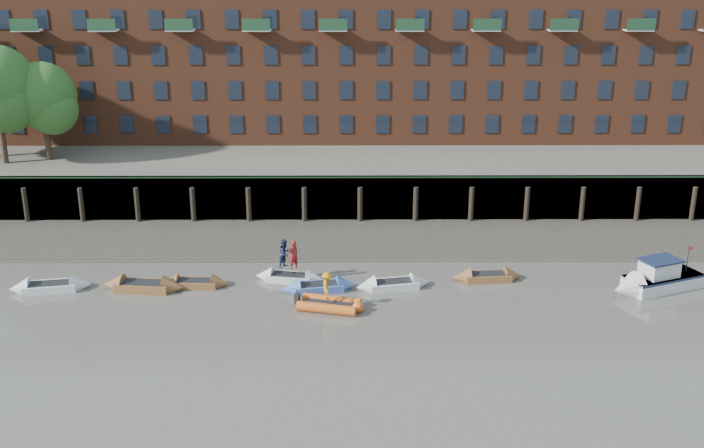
{
  "coord_description": "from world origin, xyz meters",
  "views": [
    {
      "loc": [
        1.16,
        -34.53,
        19.21
      ],
      "look_at": [
        1.38,
        12.0,
        3.2
      ],
      "focal_mm": 42.0,
      "sensor_mm": 36.0,
      "label": 1
    }
  ],
  "objects_px": {
    "rib_tender": "(332,305)",
    "person_rib_crew": "(327,286)",
    "rowboat_6": "(487,277)",
    "person_rower_b": "(285,253)",
    "rowboat_3": "(290,278)",
    "motor_launch": "(650,281)",
    "person_rower_a": "(293,255)",
    "rowboat_1": "(144,286)",
    "rowboat_2": "(195,283)",
    "rowboat_4": "(319,287)",
    "rowboat_0": "(50,287)",
    "rowboat_5": "(393,285)"
  },
  "relations": [
    {
      "from": "rowboat_4",
      "to": "motor_launch",
      "type": "relative_size",
      "value": 0.75
    },
    {
      "from": "rowboat_1",
      "to": "rowboat_2",
      "type": "distance_m",
      "value": 2.95
    },
    {
      "from": "rowboat_0",
      "to": "motor_launch",
      "type": "xyz_separation_m",
      "value": [
        34.79,
        -0.2,
        0.37
      ]
    },
    {
      "from": "rowboat_0",
      "to": "person_rower_a",
      "type": "bearing_deg",
      "value": -4.76
    },
    {
      "from": "rowboat_6",
      "to": "person_rower_b",
      "type": "distance_m",
      "value": 12.19
    },
    {
      "from": "rowboat_4",
      "to": "rowboat_6",
      "type": "bearing_deg",
      "value": -2.1
    },
    {
      "from": "rowboat_3",
      "to": "person_rower_b",
      "type": "xyz_separation_m",
      "value": [
        -0.26,
        0.17,
        1.47
      ]
    },
    {
      "from": "rowboat_4",
      "to": "rowboat_6",
      "type": "height_order",
      "value": "rowboat_4"
    },
    {
      "from": "rowboat_0",
      "to": "motor_launch",
      "type": "bearing_deg",
      "value": -10.28
    },
    {
      "from": "rowboat_2",
      "to": "rowboat_6",
      "type": "relative_size",
      "value": 0.93
    },
    {
      "from": "person_rower_a",
      "to": "person_rower_b",
      "type": "distance_m",
      "value": 0.58
    },
    {
      "from": "rowboat_6",
      "to": "rib_tender",
      "type": "relative_size",
      "value": 1.16
    },
    {
      "from": "rowboat_2",
      "to": "person_rower_b",
      "type": "relative_size",
      "value": 2.3
    },
    {
      "from": "rowboat_4",
      "to": "rowboat_3",
      "type": "bearing_deg",
      "value": 129.44
    },
    {
      "from": "person_rower_b",
      "to": "person_rib_crew",
      "type": "relative_size",
      "value": 1.11
    },
    {
      "from": "rowboat_1",
      "to": "rowboat_2",
      "type": "xyz_separation_m",
      "value": [
        2.91,
        0.5,
        -0.04
      ]
    },
    {
      "from": "rowboat_2",
      "to": "rib_tender",
      "type": "relative_size",
      "value": 1.08
    },
    {
      "from": "rowboat_5",
      "to": "rowboat_2",
      "type": "bearing_deg",
      "value": 167.5
    },
    {
      "from": "person_rib_crew",
      "to": "rib_tender",
      "type": "bearing_deg",
      "value": -98.62
    },
    {
      "from": "rowboat_0",
      "to": "person_rower_b",
      "type": "distance_m",
      "value": 13.72
    },
    {
      "from": "rowboat_0",
      "to": "rowboat_4",
      "type": "bearing_deg",
      "value": -10.32
    },
    {
      "from": "person_rower_a",
      "to": "rowboat_3",
      "type": "bearing_deg",
      "value": -58.14
    },
    {
      "from": "rowboat_0",
      "to": "person_rower_a",
      "type": "relative_size",
      "value": 2.66
    },
    {
      "from": "rowboat_2",
      "to": "rowboat_3",
      "type": "xyz_separation_m",
      "value": [
        5.5,
        0.82,
        0.01
      ]
    },
    {
      "from": "rowboat_3",
      "to": "motor_launch",
      "type": "xyz_separation_m",
      "value": [
        20.97,
        -1.58,
        0.4
      ]
    },
    {
      "from": "rowboat_5",
      "to": "person_rower_b",
      "type": "relative_size",
      "value": 2.63
    },
    {
      "from": "rowboat_4",
      "to": "rowboat_0",
      "type": "bearing_deg",
      "value": 168.85
    },
    {
      "from": "rowboat_1",
      "to": "person_rower_a",
      "type": "distance_m",
      "value": 8.87
    },
    {
      "from": "rowboat_0",
      "to": "rowboat_3",
      "type": "relative_size",
      "value": 1.1
    },
    {
      "from": "rowboat_3",
      "to": "motor_launch",
      "type": "relative_size",
      "value": 0.71
    },
    {
      "from": "rowboat_3",
      "to": "person_rower_a",
      "type": "distance_m",
      "value": 1.52
    },
    {
      "from": "person_rib_crew",
      "to": "rowboat_3",
      "type": "bearing_deg",
      "value": 28.39
    },
    {
      "from": "person_rower_b",
      "to": "rowboat_2",
      "type": "bearing_deg",
      "value": 135.75
    },
    {
      "from": "rowboat_1",
      "to": "rowboat_5",
      "type": "height_order",
      "value": "rowboat_1"
    },
    {
      "from": "rowboat_6",
      "to": "person_rower_a",
      "type": "bearing_deg",
      "value": 176.09
    },
    {
      "from": "person_rib_crew",
      "to": "rowboat_1",
      "type": "bearing_deg",
      "value": 74.1
    },
    {
      "from": "rowboat_6",
      "to": "rowboat_0",
      "type": "bearing_deg",
      "value": 178.51
    },
    {
      "from": "motor_launch",
      "to": "person_rower_a",
      "type": "distance_m",
      "value": 20.8
    },
    {
      "from": "rowboat_1",
      "to": "rowboat_6",
      "type": "relative_size",
      "value": 1.14
    },
    {
      "from": "rowboat_2",
      "to": "motor_launch",
      "type": "xyz_separation_m",
      "value": [
        26.47,
        -0.76,
        0.4
      ]
    },
    {
      "from": "rowboat_6",
      "to": "person_rower_b",
      "type": "height_order",
      "value": "person_rower_b"
    },
    {
      "from": "rowboat_6",
      "to": "rowboat_3",
      "type": "bearing_deg",
      "value": 175.59
    },
    {
      "from": "rowboat_1",
      "to": "rowboat_2",
      "type": "bearing_deg",
      "value": 15.54
    },
    {
      "from": "rib_tender",
      "to": "person_rib_crew",
      "type": "height_order",
      "value": "person_rib_crew"
    },
    {
      "from": "person_rower_a",
      "to": "rowboat_2",
      "type": "bearing_deg",
      "value": -29.45
    },
    {
      "from": "rowboat_1",
      "to": "person_rower_a",
      "type": "height_order",
      "value": "person_rower_a"
    },
    {
      "from": "motor_launch",
      "to": "rowboat_0",
      "type": "bearing_deg",
      "value": -22.84
    },
    {
      "from": "rowboat_2",
      "to": "rowboat_6",
      "type": "xyz_separation_m",
      "value": [
        17.34,
        0.88,
        0.01
      ]
    },
    {
      "from": "rowboat_3",
      "to": "motor_launch",
      "type": "bearing_deg",
      "value": 5.37
    },
    {
      "from": "person_rower_b",
      "to": "person_rib_crew",
      "type": "distance_m",
      "value": 4.9
    }
  ]
}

